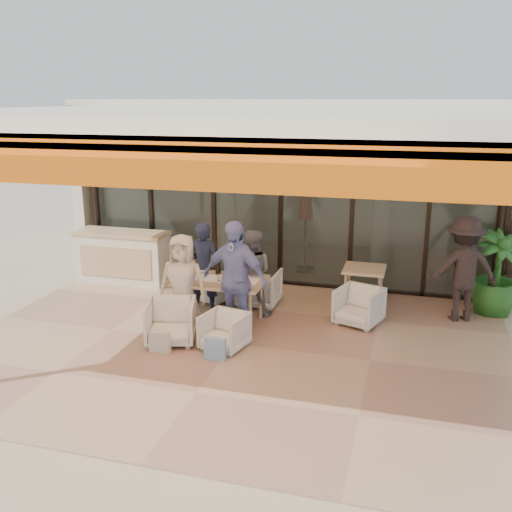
{
  "coord_description": "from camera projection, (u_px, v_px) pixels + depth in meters",
  "views": [
    {
      "loc": [
        2.44,
        -7.41,
        3.54
      ],
      "look_at": [
        0.1,
        0.9,
        1.15
      ],
      "focal_mm": 40.0,
      "sensor_mm": 36.0,
      "label": 1
    }
  ],
  "objects": [
    {
      "name": "chair_far_left",
      "position": [
        214.0,
        283.0,
        10.24
      ],
      "size": [
        0.82,
        0.8,
        0.67
      ],
      "primitive_type": "imported",
      "rotation": [
        0.0,
        0.0,
        2.78
      ],
      "color": "white",
      "rests_on": "ground"
    },
    {
      "name": "chair_near_left",
      "position": [
        171.0,
        320.0,
        8.47
      ],
      "size": [
        0.87,
        0.84,
        0.73
      ],
      "primitive_type": "imported",
      "rotation": [
        0.0,
        0.0,
        0.29
      ],
      "color": "white",
      "rests_on": "ground"
    },
    {
      "name": "interior_block",
      "position": [
        305.0,
        159.0,
        12.79
      ],
      "size": [
        9.05,
        3.62,
        3.52
      ],
      "color": "silver",
      "rests_on": "ground"
    },
    {
      "name": "diner_periwinkle",
      "position": [
        234.0,
        280.0,
        8.57
      ],
      "size": [
        1.13,
        0.64,
        1.82
      ],
      "primitive_type": "imported",
      "rotation": [
        0.0,
        0.0,
        -0.19
      ],
      "color": "#7585C4",
      "rests_on": "ground"
    },
    {
      "name": "host_counter",
      "position": [
        123.0,
        257.0,
        11.24
      ],
      "size": [
        1.85,
        0.65,
        1.04
      ],
      "color": "silver",
      "rests_on": "ground"
    },
    {
      "name": "standing_woman",
      "position": [
        463.0,
        270.0,
        9.2
      ],
      "size": [
        1.26,
        0.93,
        1.75
      ],
      "primitive_type": "imported",
      "rotation": [
        0.0,
        0.0,
        3.42
      ],
      "color": "black",
      "rests_on": "ground"
    },
    {
      "name": "terrace_structure",
      "position": [
        224.0,
        122.0,
        7.35
      ],
      "size": [
        8.0,
        6.0,
        3.4
      ],
      "color": "silver",
      "rests_on": "ground"
    },
    {
      "name": "tote_bag_cream",
      "position": [
        160.0,
        343.0,
        8.16
      ],
      "size": [
        0.3,
        0.1,
        0.34
      ],
      "primitive_type": "cube",
      "color": "silver",
      "rests_on": "ground"
    },
    {
      "name": "chair_near_right",
      "position": [
        224.0,
        330.0,
        8.27
      ],
      "size": [
        0.7,
        0.67,
        0.61
      ],
      "primitive_type": "imported",
      "rotation": [
        0.0,
        0.0,
        -0.22
      ],
      "color": "white",
      "rests_on": "ground"
    },
    {
      "name": "diner_cream",
      "position": [
        183.0,
        283.0,
        8.83
      ],
      "size": [
        0.8,
        0.55,
        1.56
      ],
      "primitive_type": "imported",
      "rotation": [
        0.0,
        0.0,
        0.08
      ],
      "color": "beige",
      "rests_on": "ground"
    },
    {
      "name": "glass_storefront",
      "position": [
        281.0,
        204.0,
        10.81
      ],
      "size": [
        8.08,
        0.1,
        3.2
      ],
      "color": "#9EADA3",
      "rests_on": "ground"
    },
    {
      "name": "diner_navy",
      "position": [
        204.0,
        267.0,
        9.66
      ],
      "size": [
        0.61,
        0.44,
        1.56
      ],
      "primitive_type": "imported",
      "rotation": [
        0.0,
        0.0,
        3.26
      ],
      "color": "#181E36",
      "rests_on": "ground"
    },
    {
      "name": "chair_far_right",
      "position": [
        259.0,
        286.0,
        10.02
      ],
      "size": [
        0.7,
        0.66,
        0.71
      ],
      "primitive_type": "imported",
      "rotation": [
        0.0,
        0.0,
        3.12
      ],
      "color": "white",
      "rests_on": "ground"
    },
    {
      "name": "side_chair",
      "position": [
        359.0,
        305.0,
        9.16
      ],
      "size": [
        0.83,
        0.8,
        0.68
      ],
      "primitive_type": "imported",
      "rotation": [
        0.0,
        0.0,
        -0.33
      ],
      "color": "white",
      "rests_on": "ground"
    },
    {
      "name": "potted_palm",
      "position": [
        495.0,
        273.0,
        9.53
      ],
      "size": [
        1.09,
        1.09,
        1.44
      ],
      "primitive_type": "imported",
      "rotation": [
        0.0,
        0.0,
        0.49
      ],
      "color": "#1E5919",
      "rests_on": "ground"
    },
    {
      "name": "tote_bag_blue",
      "position": [
        215.0,
        349.0,
        7.94
      ],
      "size": [
        0.3,
        0.1,
        0.34
      ],
      "primitive_type": "cube",
      "color": "#99BFD8",
      "rests_on": "ground"
    },
    {
      "name": "dining_table",
      "position": [
        218.0,
        282.0,
        9.17
      ],
      "size": [
        1.5,
        0.9,
        0.93
      ],
      "color": "#D2B680",
      "rests_on": "ground"
    },
    {
      "name": "diner_grey",
      "position": [
        251.0,
        273.0,
        9.45
      ],
      "size": [
        0.81,
        0.68,
        1.48
      ],
      "primitive_type": "imported",
      "rotation": [
        0.0,
        0.0,
        3.33
      ],
      "color": "slate",
      "rests_on": "ground"
    },
    {
      "name": "ground",
      "position": [
        233.0,
        346.0,
        8.46
      ],
      "size": [
        70.0,
        70.0,
        0.0
      ],
      "primitive_type": "plane",
      "color": "#C6B293",
      "rests_on": "ground"
    },
    {
      "name": "terrace_floor",
      "position": [
        233.0,
        345.0,
        8.46
      ],
      "size": [
        8.0,
        6.0,
        0.01
      ],
      "primitive_type": "cube",
      "color": "tan",
      "rests_on": "ground"
    },
    {
      "name": "side_table",
      "position": [
        364.0,
        274.0,
        9.78
      ],
      "size": [
        0.7,
        0.7,
        0.74
      ],
      "color": "#D2B680",
      "rests_on": "ground"
    }
  ]
}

